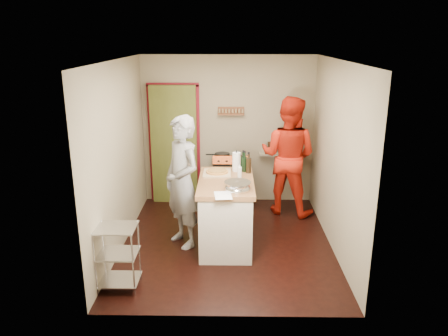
{
  "coord_description": "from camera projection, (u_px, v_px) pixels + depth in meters",
  "views": [
    {
      "loc": [
        0.05,
        -5.79,
        2.92
      ],
      "look_at": [
        -0.04,
        0.0,
        1.14
      ],
      "focal_mm": 35.0,
      "sensor_mm": 36.0,
      "label": 1
    }
  ],
  "objects": [
    {
      "name": "right_wall",
      "position": [
        336.0,
        158.0,
        5.99
      ],
      "size": [
        0.04,
        3.5,
        2.6
      ],
      "primitive_type": "cube",
      "color": "gray",
      "rests_on": "ground"
    },
    {
      "name": "wire_shelving",
      "position": [
        118.0,
        254.0,
        5.14
      ],
      "size": [
        0.48,
        0.4,
        0.8
      ],
      "color": "silver",
      "rests_on": "ground"
    },
    {
      "name": "back_wall",
      "position": [
        192.0,
        139.0,
        7.77
      ],
      "size": [
        3.0,
        0.44,
        2.6
      ],
      "color": "gray",
      "rests_on": "ground"
    },
    {
      "name": "stove",
      "position": [
        231.0,
        182.0,
        7.62
      ],
      "size": [
        0.6,
        0.63,
        1.0
      ],
      "color": "black",
      "rests_on": "ground"
    },
    {
      "name": "left_wall",
      "position": [
        119.0,
        157.0,
        6.03
      ],
      "size": [
        0.04,
        3.5,
        2.6
      ],
      "primitive_type": "cube",
      "color": "gray",
      "rests_on": "ground"
    },
    {
      "name": "person_red",
      "position": [
        288.0,
        156.0,
        7.23
      ],
      "size": [
        1.19,
        1.09,
        1.98
      ],
      "primitive_type": "imported",
      "rotation": [
        0.0,
        0.0,
        2.69
      ],
      "color": "red",
      "rests_on": "ground"
    },
    {
      "name": "person_stripe",
      "position": [
        182.0,
        182.0,
        6.1
      ],
      "size": [
        0.77,
        0.82,
        1.88
      ],
      "primitive_type": "imported",
      "rotation": [
        0.0,
        0.0,
        -0.92
      ],
      "color": "#A6A6AA",
      "rests_on": "ground"
    },
    {
      "name": "floor",
      "position": [
        227.0,
        242.0,
        6.39
      ],
      "size": [
        3.5,
        3.5,
        0.0
      ],
      "primitive_type": "plane",
      "color": "black",
      "rests_on": "ground"
    },
    {
      "name": "island",
      "position": [
        226.0,
        211.0,
        6.2
      ],
      "size": [
        0.77,
        1.41,
        1.29
      ],
      "color": "beige",
      "rests_on": "ground"
    },
    {
      "name": "ceiling",
      "position": [
        227.0,
        59.0,
        5.63
      ],
      "size": [
        3.0,
        3.5,
        0.02
      ],
      "primitive_type": "cube",
      "color": "white",
      "rests_on": "back_wall"
    }
  ]
}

